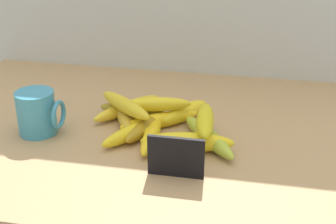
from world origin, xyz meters
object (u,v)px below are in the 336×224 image
object	(u,v)px
banana_4	(138,113)
banana_5	(160,120)
banana_7	(146,126)
banana_3	(151,136)
chalkboard_sign	(176,158)
banana_8	(142,120)
banana_2	(208,137)
banana_9	(125,117)
banana_1	(187,142)
banana_11	(205,121)
banana_6	(127,108)
coffee_mug	(38,113)
banana_0	(185,112)
banana_12	(156,104)
banana_13	(125,105)
banana_10	(129,134)

from	to	relation	value
banana_4	banana_5	world-z (taller)	banana_4
banana_7	banana_3	bearing A→B (deg)	-62.57
chalkboard_sign	banana_8	world-z (taller)	chalkboard_sign
banana_2	banana_9	size ratio (longest dim) A/B	1.15
banana_1	banana_11	distance (cm)	6.20
chalkboard_sign	banana_6	distance (cm)	30.09
banana_1	banana_7	xyz separation A→B (cm)	(-10.36, 6.09, -0.34)
banana_3	banana_6	distance (cm)	15.79
coffee_mug	banana_5	size ratio (longest dim) A/B	0.52
chalkboard_sign	banana_4	world-z (taller)	chalkboard_sign
banana_0	banana_7	world-z (taller)	banana_0
banana_4	banana_5	size ratio (longest dim) A/B	1.04
banana_2	banana_8	bearing A→B (deg)	161.86
banana_5	banana_11	bearing A→B (deg)	-26.18
coffee_mug	banana_5	distance (cm)	27.64
chalkboard_sign	banana_3	xyz separation A→B (cm)	(-7.64, 11.99, -2.23)
banana_12	banana_9	bearing A→B (deg)	-172.32
banana_0	banana_13	bearing A→B (deg)	-156.85
banana_9	banana_11	xyz separation A→B (cm)	(19.63, -5.79, 3.74)
banana_8	banana_12	size ratio (longest dim) A/B	0.94
banana_5	banana_11	distance (cm)	12.97
banana_8	banana_9	distance (cm)	4.40
banana_11	banana_13	world-z (taller)	banana_11
chalkboard_sign	banana_3	distance (cm)	14.39
banana_5	banana_13	bearing A→B (deg)	-176.43
banana_7	banana_11	distance (cm)	14.17
banana_6	banana_13	bearing A→B (deg)	-77.67
banana_7	banana_11	xyz separation A→B (cm)	(13.54, -1.97, 3.70)
banana_3	banana_7	world-z (taller)	banana_7
coffee_mug	banana_5	bearing A→B (deg)	16.57
banana_2	banana_12	bearing A→B (deg)	151.79
banana_6	banana_9	world-z (taller)	same
coffee_mug	banana_12	xyz separation A→B (cm)	(25.17, 9.12, 0.22)
banana_8	banana_11	size ratio (longest dim) A/B	0.96
banana_8	banana_11	distance (cm)	16.53
banana_4	banana_5	xyz separation A→B (cm)	(6.01, -2.83, -0.06)
banana_12	banana_11	bearing A→B (deg)	-28.85
banana_1	banana_10	bearing A→B (deg)	170.85
chalkboard_sign	banana_10	distance (cm)	17.69
banana_4	banana_13	distance (cm)	5.10
banana_2	banana_8	xyz separation A→B (cm)	(-16.13, 5.28, -0.08)
banana_12	banana_10	bearing A→B (deg)	-115.51
banana_3	banana_10	size ratio (longest dim) A/B	1.12
banana_4	banana_9	world-z (taller)	banana_4
banana_7	banana_6	bearing A→B (deg)	127.82
banana_5	banana_8	bearing A→B (deg)	-173.51
banana_5	banana_10	size ratio (longest dim) A/B	1.29
banana_10	banana_9	bearing A→B (deg)	112.08
banana_11	banana_0	bearing A→B (deg)	120.19
banana_6	banana_7	xyz separation A→B (cm)	(6.90, -8.89, 0.08)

